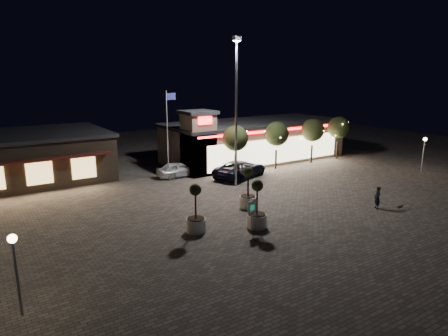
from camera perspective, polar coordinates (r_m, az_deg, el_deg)
ground at (r=27.44m, az=7.74°, el=-6.98°), size 90.00×90.00×0.00m
retail_building at (r=44.63m, az=3.98°, el=3.98°), size 20.40×8.40×6.10m
restaurant_building at (r=40.18m, az=-28.10°, el=1.29°), size 16.40×11.00×4.30m
floodlight_pole at (r=33.39m, az=1.76°, el=9.14°), size 0.60×0.40×12.38m
flagpole at (r=36.04m, az=-7.98°, el=5.70°), size 0.95×0.10×8.00m
lamp_post_east at (r=43.23m, az=26.68°, el=2.59°), size 0.36×0.36×3.48m
lamp_post_south at (r=17.90m, az=-27.71°, el=-11.42°), size 0.36×0.36×3.48m
string_tree_a at (r=37.38m, az=1.65°, el=4.26°), size 2.42×2.42×4.79m
string_tree_b at (r=40.39m, az=7.53°, el=4.84°), size 2.42×2.42×4.79m
string_tree_c at (r=43.76m, az=12.56°, el=5.29°), size 2.42×2.42×4.79m
string_tree_d at (r=46.67m, az=16.05°, el=5.58°), size 2.42×2.42×4.79m
pickup_truck at (r=37.15m, az=2.35°, el=-0.13°), size 6.40×4.52×1.62m
white_sedan at (r=37.62m, az=-6.45°, el=-0.18°), size 4.24×1.83×1.43m
pedestrian at (r=30.66m, az=21.06°, el=-3.98°), size 0.59×0.70×1.63m
dog at (r=31.19m, az=23.90°, el=-5.01°), size 0.50×0.26×0.27m
planter_left at (r=24.58m, az=-4.05°, el=-7.01°), size 1.24×1.24×3.04m
planter_mid at (r=25.28m, az=4.71°, el=-6.39°), size 1.26×1.26×3.11m
planter_right at (r=28.87m, az=3.44°, el=-3.87°), size 1.24×1.24×3.04m
valet_sign at (r=24.43m, az=4.02°, el=-6.02°), size 0.66×0.11×1.98m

